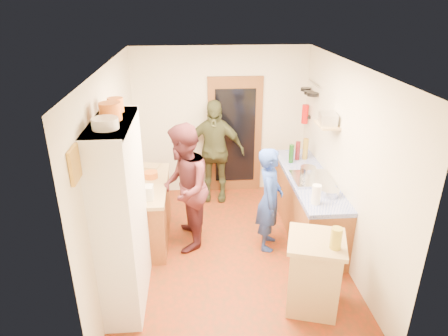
{
  "coord_description": "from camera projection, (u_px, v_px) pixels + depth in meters",
  "views": [
    {
      "loc": [
        -0.47,
        -4.71,
        3.36
      ],
      "look_at": [
        -0.09,
        0.15,
        1.23
      ],
      "focal_mm": 32.0,
      "sensor_mm": 36.0,
      "label": 1
    }
  ],
  "objects": [
    {
      "name": "person_back",
      "position": [
        214.0,
        151.0,
        6.82
      ],
      "size": [
        1.1,
        0.59,
        1.79
      ],
      "primitive_type": "imported",
      "rotation": [
        0.0,
        0.0,
        -0.15
      ],
      "color": "#393D23",
      "rests_on": "ground"
    },
    {
      "name": "kettle",
      "position": [
        139.0,
        182.0,
        5.48
      ],
      "size": [
        0.16,
        0.16,
        0.18
      ],
      "primitive_type": "cylinder",
      "rotation": [
        0.0,
        0.0,
        0.05
      ],
      "color": "white",
      "rests_on": "left_counter_top"
    },
    {
      "name": "door_glass",
      "position": [
        235.0,
        136.0,
        7.05
      ],
      "size": [
        0.7,
        0.02,
        1.7
      ],
      "primitive_type": "cube",
      "color": "black",
      "rests_on": "door_frame"
    },
    {
      "name": "left_counter_base",
      "position": [
        147.0,
        213.0,
        5.84
      ],
      "size": [
        0.6,
        1.4,
        0.85
      ],
      "primitive_type": "cube",
      "color": "brown",
      "rests_on": "ground"
    },
    {
      "name": "wall_shelf",
      "position": [
        327.0,
        125.0,
        5.51
      ],
      "size": [
        0.26,
        0.42,
        0.03
      ],
      "primitive_type": "cube",
      "color": "tan",
      "rests_on": "wall_right"
    },
    {
      "name": "picture_frame",
      "position": [
        75.0,
        165.0,
        3.34
      ],
      "size": [
        0.03,
        0.25,
        0.3
      ],
      "primitive_type": "cube",
      "color": "gold",
      "rests_on": "wall_left"
    },
    {
      "name": "island_top",
      "position": [
        317.0,
        241.0,
        4.35
      ],
      "size": [
        0.77,
        0.77,
        0.05
      ],
      "primitive_type": "cube",
      "rotation": [
        0.0,
        0.0,
        -0.28
      ],
      "color": "tan",
      "rests_on": "island_base"
    },
    {
      "name": "mixing_bowl",
      "position": [
        330.0,
        192.0,
        5.29
      ],
      "size": [
        0.31,
        0.31,
        0.09
      ],
      "primitive_type": "cylinder",
      "rotation": [
        0.0,
        0.0,
        -0.32
      ],
      "color": "silver",
      "rests_on": "right_counter_top"
    },
    {
      "name": "wall_right",
      "position": [
        345.0,
        164.0,
        5.27
      ],
      "size": [
        0.02,
        4.0,
        2.6
      ],
      "primitive_type": "cube",
      "color": "beige",
      "rests_on": "ground"
    },
    {
      "name": "pan_rail",
      "position": [
        314.0,
        84.0,
        6.36
      ],
      "size": [
        0.02,
        0.65,
        0.02
      ],
      "primitive_type": "cylinder",
      "rotation": [
        1.57,
        0.0,
        0.0
      ],
      "color": "silver",
      "rests_on": "wall_right"
    },
    {
      "name": "bottle_c",
      "position": [
        305.0,
        149.0,
        6.42
      ],
      "size": [
        0.1,
        0.1,
        0.34
      ],
      "primitive_type": "cylinder",
      "rotation": [
        0.0,
        0.0,
        0.22
      ],
      "color": "olive",
      "rests_on": "right_counter_top"
    },
    {
      "name": "hutch_top_shelf",
      "position": [
        111.0,
        123.0,
        3.99
      ],
      "size": [
        0.4,
        1.14,
        0.04
      ],
      "primitive_type": "cube",
      "color": "white",
      "rests_on": "hutch_body"
    },
    {
      "name": "door_frame",
      "position": [
        235.0,
        136.0,
        7.08
      ],
      "size": [
        0.95,
        0.06,
        2.1
      ],
      "primitive_type": "cube",
      "color": "brown",
      "rests_on": "ground"
    },
    {
      "name": "wall_back",
      "position": [
        221.0,
        122.0,
        7.0
      ],
      "size": [
        3.0,
        0.02,
        2.6
      ],
      "primitive_type": "cube",
      "color": "beige",
      "rests_on": "ground"
    },
    {
      "name": "pan_hang_a",
      "position": [
        312.0,
        94.0,
        6.25
      ],
      "size": [
        0.18,
        0.18,
        0.05
      ],
      "primitive_type": "cylinder",
      "color": "black",
      "rests_on": "pan_rail"
    },
    {
      "name": "toaster",
      "position": [
        144.0,
        193.0,
        5.19
      ],
      "size": [
        0.25,
        0.17,
        0.18
      ],
      "primitive_type": "cube",
      "rotation": [
        0.0,
        0.0,
        -0.03
      ],
      "color": "white",
      "rests_on": "left_counter_top"
    },
    {
      "name": "person_left",
      "position": [
        186.0,
        187.0,
        5.52
      ],
      "size": [
        0.72,
        0.91,
        1.82
      ],
      "primitive_type": "imported",
      "rotation": [
        0.0,
        0.0,
        -1.6
      ],
      "color": "#491E23",
      "rests_on": "ground"
    },
    {
      "name": "orange_pot_b",
      "position": [
        115.0,
        105.0,
        4.26
      ],
      "size": [
        0.17,
        0.17,
        0.15
      ],
      "primitive_type": "cylinder",
      "color": "orange",
      "rests_on": "hutch_top_shelf"
    },
    {
      "name": "hutch_body",
      "position": [
        122.0,
        216.0,
        4.42
      ],
      "size": [
        0.4,
        1.2,
        2.2
      ],
      "primitive_type": "cube",
      "color": "white",
      "rests_on": "ground"
    },
    {
      "name": "right_counter_base",
      "position": [
        307.0,
        205.0,
        6.06
      ],
      "size": [
        0.6,
        2.2,
        0.84
      ],
      "primitive_type": "cube",
      "color": "brown",
      "rests_on": "ground"
    },
    {
      "name": "radio",
      "position": [
        328.0,
        119.0,
        5.48
      ],
      "size": [
        0.26,
        0.33,
        0.15
      ],
      "primitive_type": "cube",
      "rotation": [
        0.0,
        0.0,
        -0.14
      ],
      "color": "silver",
      "rests_on": "wall_shelf"
    },
    {
      "name": "right_counter_top",
      "position": [
        309.0,
        178.0,
        5.88
      ],
      "size": [
        0.62,
        2.22,
        0.06
      ],
      "primitive_type": "cube",
      "color": "#1427A1",
      "rests_on": "right_counter_base"
    },
    {
      "name": "ext_bracket",
      "position": [
        308.0,
        117.0,
        6.76
      ],
      "size": [
        0.06,
        0.1,
        0.04
      ],
      "primitive_type": "cube",
      "color": "black",
      "rests_on": "wall_right"
    },
    {
      "name": "orange_bowl",
      "position": [
        151.0,
        175.0,
        5.81
      ],
      "size": [
        0.24,
        0.24,
        0.09
      ],
      "primitive_type": "cylinder",
      "rotation": [
        0.0,
        0.0,
        -0.23
      ],
      "color": "orange",
      "rests_on": "left_counter_top"
    },
    {
      "name": "person_hob",
      "position": [
        272.0,
        200.0,
        5.5
      ],
      "size": [
        0.48,
        0.62,
        1.5
      ],
      "primitive_type": "imported",
      "rotation": [
        0.0,
        0.0,
        1.33
      ],
      "color": "#233F9B",
      "rests_on": "ground"
    },
    {
      "name": "fire_extinguisher",
      "position": [
        305.0,
        114.0,
        6.74
      ],
      "size": [
        0.11,
        0.11,
        0.32
      ],
      "primitive_type": "cylinder",
      "color": "red",
      "rests_on": "wall_right"
    },
    {
      "name": "bottle_a",
      "position": [
        291.0,
        154.0,
        6.29
      ],
      "size": [
        0.09,
        0.09,
        0.3
      ],
      "primitive_type": "cylinder",
      "rotation": [
        0.0,
        0.0,
        -0.18
      ],
      "color": "#143F14",
      "rests_on": "right_counter_top"
    },
    {
      "name": "cutting_board",
      "position": [
        313.0,
        238.0,
        4.4
      ],
      "size": [
        0.41,
        0.37,
        0.02
      ],
      "primitive_type": "cube",
      "rotation": [
        0.0,
        0.0,
        -0.28
      ],
      "color": "white",
      "rests_on": "island_top"
    },
    {
      "name": "wall_front",
      "position": [
        255.0,
        263.0,
        3.33
      ],
      "size": [
        3.0,
        0.02,
        2.6
      ],
      "primitive_type": "cube",
      "color": "beige",
      "rests_on": "ground"
    },
    {
      "name": "bottle_b",
      "position": [
        298.0,
        151.0,
        6.41
      ],
      "size": [
        0.09,
        0.09,
        0.31
      ],
      "primitive_type": "cylinder",
      "rotation": [
        0.0,
        0.0,
        0.21
      ],
      "color": "#591419",
      "rests_on": "right_counter_top"
    },
    {
      "name": "ceiling",
      "position": [
        233.0,
        64.0,
        4.64
      ],
      "size": [
        3.0,
        4.0,
        0.02
      ],
      "primitive_type": "cube",
      "color": "silver",
      "rests_on": "ground"
    },
    {
      "name": "pot_on_hob",
      "position": [
        308.0,
        172.0,
        5.75
      ],
      "size": [
        0.22,
        0.22,
        0.14
      ],
      "primitive_type": "cylinder",
      "color": "silver",
      "rests_on": "hob"
    },
    {
      "name": "chopping_board",
      "position": [
        149.0,
        166.0,
        6.19
      ],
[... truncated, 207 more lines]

